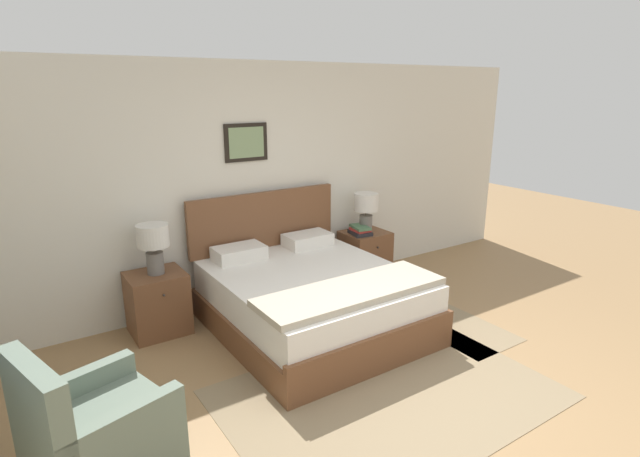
# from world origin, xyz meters

# --- Properties ---
(ground_plane) EXTENTS (16.00, 16.00, 0.00)m
(ground_plane) POSITION_xyz_m (0.00, 0.00, 0.00)
(ground_plane) COLOR #99754C
(wall_back) EXTENTS (7.94, 0.09, 2.60)m
(wall_back) POSITION_xyz_m (-0.00, 2.81, 1.30)
(wall_back) COLOR silver
(wall_back) RESTS_ON ground_plane
(area_rug_main) EXTENTS (2.52, 1.78, 0.01)m
(area_rug_main) POSITION_xyz_m (-0.08, 0.45, 0.00)
(area_rug_main) COLOR #897556
(area_rug_main) RESTS_ON ground_plane
(area_rug_bedside) EXTENTS (0.71, 1.57, 0.01)m
(area_rug_bedside) POSITION_xyz_m (1.25, 1.16, 0.00)
(area_rug_bedside) COLOR #897556
(area_rug_bedside) RESTS_ON ground_plane
(bed) EXTENTS (1.76, 2.03, 1.22)m
(bed) POSITION_xyz_m (0.02, 1.73, 0.33)
(bed) COLOR brown
(bed) RESTS_ON ground_plane
(armchair) EXTENTS (0.93, 0.87, 0.89)m
(armchair) POSITION_xyz_m (-2.13, 0.84, 0.29)
(armchair) COLOR slate
(armchair) RESTS_ON ground_plane
(nightstand_near_window) EXTENTS (0.53, 0.49, 0.61)m
(nightstand_near_window) POSITION_xyz_m (-1.26, 2.49, 0.30)
(nightstand_near_window) COLOR brown
(nightstand_near_window) RESTS_ON ground_plane
(nightstand_by_door) EXTENTS (0.53, 0.49, 0.61)m
(nightstand_by_door) POSITION_xyz_m (1.31, 2.49, 0.30)
(nightstand_by_door) COLOR brown
(nightstand_by_door) RESTS_ON ground_plane
(table_lamp_near_window) EXTENTS (0.30, 0.30, 0.49)m
(table_lamp_near_window) POSITION_xyz_m (-1.25, 2.49, 0.93)
(table_lamp_near_window) COLOR slate
(table_lamp_near_window) RESTS_ON nightstand_near_window
(table_lamp_by_door) EXTENTS (0.30, 0.30, 0.49)m
(table_lamp_by_door) POSITION_xyz_m (1.31, 2.49, 0.93)
(table_lamp_by_door) COLOR slate
(table_lamp_by_door) RESTS_ON nightstand_by_door
(book_thick_bottom) EXTENTS (0.26, 0.30, 0.04)m
(book_thick_bottom) POSITION_xyz_m (1.19, 2.45, 0.63)
(book_thick_bottom) COLOR #232328
(book_thick_bottom) RESTS_ON nightstand_by_door
(book_hardcover_middle) EXTENTS (0.19, 0.24, 0.03)m
(book_hardcover_middle) POSITION_xyz_m (1.19, 2.45, 0.67)
(book_hardcover_middle) COLOR #B7332D
(book_hardcover_middle) RESTS_ON book_thick_bottom
(book_novel_upper) EXTENTS (0.22, 0.30, 0.03)m
(book_novel_upper) POSITION_xyz_m (1.19, 2.45, 0.70)
(book_novel_upper) COLOR #4C7551
(book_novel_upper) RESTS_ON book_hardcover_middle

